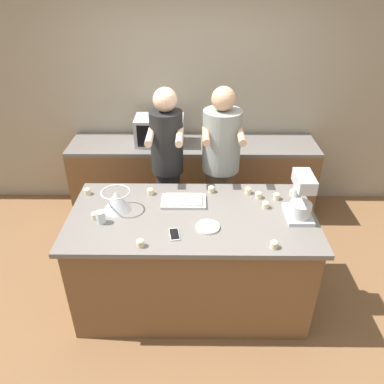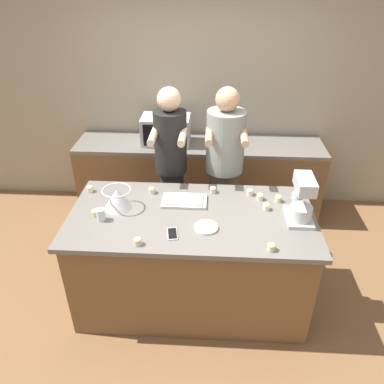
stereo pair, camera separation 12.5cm
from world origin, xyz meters
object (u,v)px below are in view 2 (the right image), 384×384
object	(u,v)px
baking_tray	(184,201)
small_plate	(206,227)
person_right	(224,172)
cupcake_5	(272,247)
cupcake_1	(278,198)
cupcake_2	(213,189)
cupcake_9	(260,196)
cupcake_6	(250,192)
microwave_oven	(166,130)
cupcake_0	(152,190)
cupcake_4	(295,195)
cupcake_10	(266,206)
stand_mixer	(301,201)
cupcake_7	(95,213)
person_left	(171,170)
cell_phone	(172,234)
cupcake_3	(90,188)
cupcake_8	(138,241)
drinking_glass	(101,215)
mixing_bowl	(117,198)

from	to	relation	value
baking_tray	small_plate	xyz separation A→B (m)	(0.19, -0.35, -0.01)
person_right	cupcake_5	xyz separation A→B (m)	(0.31, -1.15, 0.04)
cupcake_1	cupcake_2	world-z (taller)	same
cupcake_9	cupcake_6	bearing A→B (deg)	137.45
microwave_oven	cupcake_0	world-z (taller)	microwave_oven
cupcake_2	cupcake_4	xyz separation A→B (m)	(0.70, -0.05, 0.00)
cupcake_1	cupcake_6	distance (m)	0.25
small_plate	cupcake_10	xyz separation A→B (m)	(0.48, 0.28, 0.02)
stand_mixer	cupcake_1	size ratio (longest dim) A/B	6.31
stand_mixer	cupcake_7	distance (m)	1.61
small_plate	cupcake_0	bearing A→B (deg)	134.97
person_right	microwave_oven	size ratio (longest dim) A/B	3.26
baking_tray	cupcake_10	size ratio (longest dim) A/B	6.25
person_left	cupcake_0	xyz separation A→B (m)	(-0.12, -0.43, 0.02)
cupcake_1	cupcake_0	bearing A→B (deg)	176.17
cell_phone	cupcake_3	bearing A→B (deg)	143.88
cupcake_3	cupcake_7	size ratio (longest dim) A/B	1.00
cupcake_3	cupcake_5	xyz separation A→B (m)	(1.49, -0.71, 0.00)
cupcake_7	cupcake_9	distance (m)	1.36
stand_mixer	cupcake_6	xyz separation A→B (m)	(-0.35, 0.35, -0.14)
microwave_oven	cupcake_2	xyz separation A→B (m)	(0.54, -1.10, -0.10)
baking_tray	cupcake_10	distance (m)	0.68
baking_tray	cupcake_8	bearing A→B (deg)	-116.74
cupcake_3	cupcake_8	xyz separation A→B (m)	(0.55, -0.70, 0.00)
person_left	cupcake_7	bearing A→B (deg)	-122.81
baking_tray	cupcake_1	distance (m)	0.79
cell_phone	cupcake_1	world-z (taller)	cupcake_1
drinking_glass	cupcake_6	world-z (taller)	drinking_glass
person_right	baking_tray	world-z (taller)	person_right
cupcake_1	cupcake_5	world-z (taller)	same
person_left	cupcake_5	xyz separation A→B (m)	(0.82, -1.15, 0.02)
stand_mixer	cupcake_7	world-z (taller)	stand_mixer
drinking_glass	cupcake_0	world-z (taller)	drinking_glass
cupcake_7	cupcake_8	world-z (taller)	same
person_right	cupcake_0	xyz separation A→B (m)	(-0.63, -0.43, 0.04)
cupcake_8	person_left	bearing A→B (deg)	84.10
drinking_glass	cupcake_8	size ratio (longest dim) A/B	1.66
small_plate	cupcake_1	xyz separation A→B (m)	(0.59, 0.41, 0.02)
microwave_oven	drinking_glass	size ratio (longest dim) A/B	5.40
mixing_bowl	cupcake_5	bearing A→B (deg)	-21.55
cupcake_6	drinking_glass	bearing A→B (deg)	-159.36
small_plate	cupcake_9	world-z (taller)	cupcake_9
cell_phone	cupcake_7	size ratio (longest dim) A/B	2.58
cupcake_5	cupcake_9	bearing A→B (deg)	91.30
small_plate	cupcake_2	distance (m)	0.53
drinking_glass	cupcake_2	bearing A→B (deg)	28.30
cupcake_9	microwave_oven	bearing A→B (deg)	128.22
small_plate	cupcake_8	size ratio (longest dim) A/B	3.06
cupcake_2	cupcake_8	world-z (taller)	same
cupcake_3	cupcake_6	xyz separation A→B (m)	(1.40, 0.03, 0.00)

